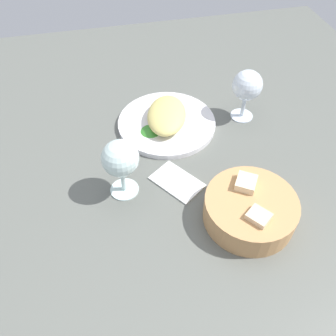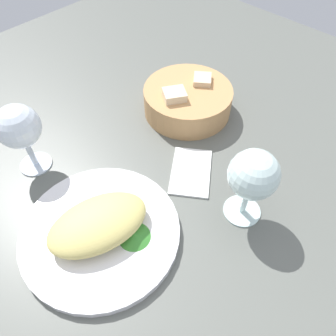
{
  "view_description": "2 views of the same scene",
  "coord_description": "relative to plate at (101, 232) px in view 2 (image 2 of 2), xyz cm",
  "views": [
    {
      "loc": [
        55.49,
        -14.76,
        60.4
      ],
      "look_at": [
        6.71,
        -3.61,
        5.53
      ],
      "focal_mm": 38.18,
      "sensor_mm": 36.0,
      "label": 1
    },
    {
      "loc": [
        -23.3,
        -23.97,
        46.44
      ],
      "look_at": [
        2.5,
        0.49,
        3.01
      ],
      "focal_mm": 34.83,
      "sensor_mm": 36.0,
      "label": 2
    }
  ],
  "objects": [
    {
      "name": "wine_glass_far",
      "position": [
        0.84,
        20.05,
        8.48
      ],
      "size": [
        7.49,
        7.49,
        13.44
      ],
      "color": "silver",
      "rests_on": "ground_plane"
    },
    {
      "name": "wine_glass_near",
      "position": [
        18.76,
        -13.61,
        8.65
      ],
      "size": [
        7.62,
        7.62,
        13.7
      ],
      "color": "silver",
      "rests_on": "ground_plane"
    },
    {
      "name": "bread_basket",
      "position": [
        31.51,
        9.72,
        2.23
      ],
      "size": [
        18.26,
        18.26,
        7.21
      ],
      "color": "tan",
      "rests_on": "ground_plane"
    },
    {
      "name": "omelette",
      "position": [
        0.0,
        0.0,
        2.67
      ],
      "size": [
        17.62,
        13.75,
        3.94
      ],
      "primitive_type": "ellipsoid",
      "rotation": [
        0.0,
        0.0,
        -0.3
      ],
      "color": "#D1C06B",
      "rests_on": "plate"
    },
    {
      "name": "ground_plane",
      "position": [
        12.8,
        -0.51,
        -1.7
      ],
      "size": [
        140.0,
        140.0,
        2.0
      ],
      "primitive_type": "cube",
      "color": "#5A5E57"
    },
    {
      "name": "plate",
      "position": [
        0.0,
        0.0,
        0.0
      ],
      "size": [
        24.82,
        24.82,
        1.4
      ],
      "primitive_type": "cylinder",
      "color": "white",
      "rests_on": "ground_plane"
    },
    {
      "name": "lettuce_garnish",
      "position": [
        2.92,
        -4.74,
        1.34
      ],
      "size": [
        5.02,
        5.02,
        1.27
      ],
      "primitive_type": "cone",
      "color": "#38872F",
      "rests_on": "plate"
    },
    {
      "name": "folded_napkin",
      "position": [
        19.22,
        -2.04,
        -0.3
      ],
      "size": [
        13.02,
        12.07,
        0.8
      ],
      "primitive_type": "cube",
      "rotation": [
        0.0,
        0.0,
        0.62
      ],
      "color": "white",
      "rests_on": "ground_plane"
    }
  ]
}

